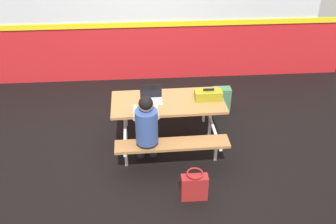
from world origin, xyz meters
TOP-DOWN VIEW (x-y plane):
  - ground_plane at (0.00, 0.00)m, footprint 10.00×10.00m
  - accent_backdrop at (0.00, 2.21)m, footprint 8.00×0.14m
  - picnic_table_main at (0.30, 0.00)m, footprint 1.67×1.58m
  - student_nearer at (-0.03, -0.56)m, footprint 0.37×0.53m
  - laptop_silver at (0.06, 0.03)m, footprint 0.32×0.23m
  - toolbox_grey at (0.90, 0.01)m, footprint 0.40×0.18m
  - backpack_dark at (1.30, 0.86)m, footprint 0.30×0.22m
  - tote_bag_bright at (0.55, -1.23)m, footprint 0.34×0.21m

SIDE VIEW (x-z plane):
  - ground_plane at x=0.00m, z-range -0.02..0.00m
  - tote_bag_bright at x=0.55m, z-range -0.02..0.41m
  - backpack_dark at x=1.30m, z-range 0.00..0.44m
  - picnic_table_main at x=0.30m, z-range 0.20..0.94m
  - student_nearer at x=-0.03m, z-range 0.10..1.31m
  - laptop_silver at x=0.06m, z-range 0.67..0.90m
  - toolbox_grey at x=0.90m, z-range 0.72..0.90m
  - accent_backdrop at x=0.00m, z-range -0.05..2.55m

